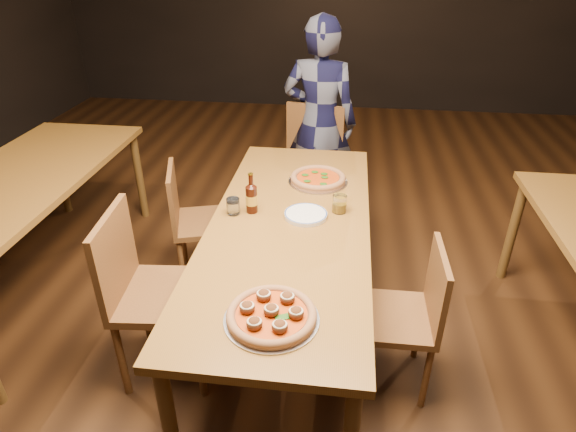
# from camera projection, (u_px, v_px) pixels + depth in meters

# --- Properties ---
(ground) EXTENTS (9.00, 9.00, 0.00)m
(ground) POSITION_uv_depth(u_px,v_px,m) (289.00, 334.00, 2.79)
(ground) COLOR black
(table_main) EXTENTS (0.80, 2.00, 0.75)m
(table_main) POSITION_uv_depth(u_px,v_px,m) (289.00, 235.00, 2.45)
(table_main) COLOR brown
(table_main) RESTS_ON ground
(table_left) EXTENTS (0.80, 2.00, 0.75)m
(table_left) POSITION_uv_depth(u_px,v_px,m) (16.00, 190.00, 2.90)
(table_left) COLOR brown
(table_left) RESTS_ON ground
(chair_main_nw) EXTENTS (0.49, 0.49, 0.96)m
(chair_main_nw) POSITION_uv_depth(u_px,v_px,m) (164.00, 294.00, 2.36)
(chair_main_nw) COLOR #563916
(chair_main_nw) RESTS_ON ground
(chair_main_sw) EXTENTS (0.48, 0.48, 0.83)m
(chair_main_sw) POSITION_uv_depth(u_px,v_px,m) (205.00, 221.00, 3.09)
(chair_main_sw) COLOR #563916
(chair_main_sw) RESTS_ON ground
(chair_main_e) EXTENTS (0.39, 0.39, 0.82)m
(chair_main_e) POSITION_uv_depth(u_px,v_px,m) (393.00, 316.00, 2.32)
(chair_main_e) COLOR #563916
(chair_main_e) RESTS_ON ground
(chair_end) EXTENTS (0.52, 0.52, 0.96)m
(chair_end) POSITION_uv_depth(u_px,v_px,m) (307.00, 169.00, 3.64)
(chair_end) COLOR #563916
(chair_end) RESTS_ON ground
(pizza_meatball) EXTENTS (0.36, 0.36, 0.07)m
(pizza_meatball) POSITION_uv_depth(u_px,v_px,m) (272.00, 315.00, 1.79)
(pizza_meatball) COLOR #B7B7BF
(pizza_meatball) RESTS_ON table_main
(pizza_margherita) EXTENTS (0.35, 0.35, 0.05)m
(pizza_margherita) POSITION_uv_depth(u_px,v_px,m) (318.00, 179.00, 2.82)
(pizza_margherita) COLOR #B7B7BF
(pizza_margherita) RESTS_ON table_main
(plate_stack) EXTENTS (0.22, 0.22, 0.02)m
(plate_stack) POSITION_uv_depth(u_px,v_px,m) (306.00, 215.00, 2.47)
(plate_stack) COLOR white
(plate_stack) RESTS_ON table_main
(beer_bottle) EXTENTS (0.06, 0.06, 0.21)m
(beer_bottle) POSITION_uv_depth(u_px,v_px,m) (252.00, 199.00, 2.48)
(beer_bottle) COLOR black
(beer_bottle) RESTS_ON table_main
(water_glass) EXTENTS (0.07, 0.07, 0.09)m
(water_glass) POSITION_uv_depth(u_px,v_px,m) (233.00, 206.00, 2.48)
(water_glass) COLOR white
(water_glass) RESTS_ON table_main
(amber_glass) EXTENTS (0.07, 0.07, 0.09)m
(amber_glass) POSITION_uv_depth(u_px,v_px,m) (340.00, 204.00, 2.50)
(amber_glass) COLOR #AC7E13
(amber_glass) RESTS_ON table_main
(diner) EXTENTS (0.62, 0.46, 1.57)m
(diner) POSITION_uv_depth(u_px,v_px,m) (319.00, 122.00, 3.67)
(diner) COLOR black
(diner) RESTS_ON ground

